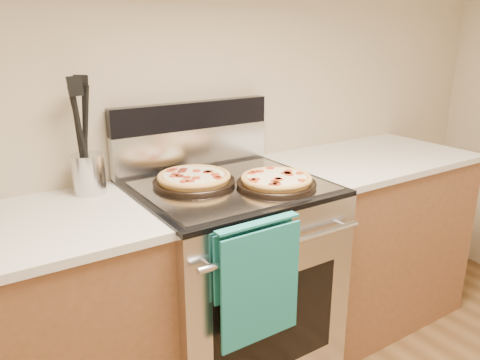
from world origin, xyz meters
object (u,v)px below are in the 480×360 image
range_body (230,286)px  utensil_crock (89,174)px  pepperoni_pizza_front (276,181)px  pepperoni_pizza_back (194,179)px

range_body → utensil_crock: utensil_crock is taller
pepperoni_pizza_front → utensil_crock: (-0.64, 0.37, 0.04)m
pepperoni_pizza_back → pepperoni_pizza_front: size_ratio=1.04×
pepperoni_pizza_front → utensil_crock: size_ratio=2.03×
pepperoni_pizza_front → pepperoni_pizza_back: bearing=143.0°
pepperoni_pizza_front → utensil_crock: utensil_crock is taller
pepperoni_pizza_back → pepperoni_pizza_front: (0.27, -0.20, -0.00)m
pepperoni_pizza_back → utensil_crock: size_ratio=2.11×
pepperoni_pizza_back → pepperoni_pizza_front: bearing=-37.0°
range_body → pepperoni_pizza_back: pepperoni_pizza_back is taller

